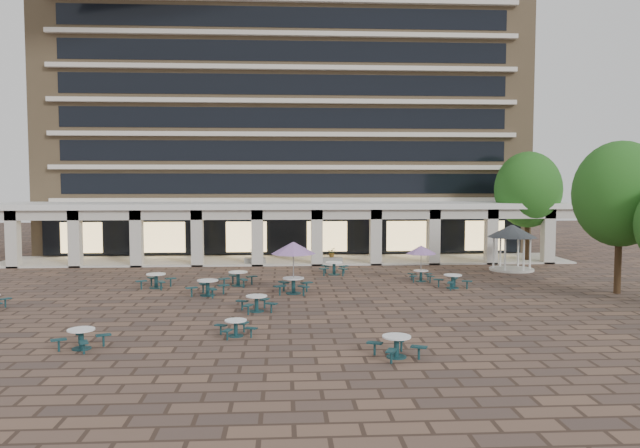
# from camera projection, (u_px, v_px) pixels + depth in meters

# --- Properties ---
(ground) EXTENTS (120.00, 120.00, 0.00)m
(ground) POSITION_uv_depth(u_px,v_px,m) (289.00, 298.00, 32.09)
(ground) COLOR brown
(ground) RESTS_ON ground
(apartment_building) EXTENTS (40.00, 15.50, 25.20)m
(apartment_building) POSITION_uv_depth(u_px,v_px,m) (286.00, 108.00, 56.57)
(apartment_building) COLOR #947853
(apartment_building) RESTS_ON ground
(retail_arcade) EXTENTS (42.00, 6.60, 4.40)m
(retail_arcade) POSITION_uv_depth(u_px,v_px,m) (287.00, 221.00, 46.62)
(retail_arcade) COLOR white
(retail_arcade) RESTS_ON ground
(picnic_table_1) EXTENTS (1.98, 1.98, 0.73)m
(picnic_table_1) POSITION_uv_depth(u_px,v_px,m) (81.00, 337.00, 22.37)
(picnic_table_1) COLOR #163D43
(picnic_table_1) RESTS_ON ground
(picnic_table_2) EXTENTS (1.98, 1.98, 0.75)m
(picnic_table_2) POSITION_uv_depth(u_px,v_px,m) (257.00, 302.00, 28.77)
(picnic_table_2) COLOR #163D43
(picnic_table_2) RESTS_ON ground
(picnic_table_3) EXTENTS (2.03, 2.03, 0.75)m
(picnic_table_3) POSITION_uv_depth(u_px,v_px,m) (397.00, 345.00, 21.31)
(picnic_table_3) COLOR #163D43
(picnic_table_3) RESTS_ON ground
(picnic_table_5) EXTENTS (1.74, 1.74, 0.65)m
(picnic_table_5) POSITION_uv_depth(u_px,v_px,m) (236.00, 326.00, 24.21)
(picnic_table_5) COLOR #163D43
(picnic_table_5) RESTS_ON ground
(picnic_table_6) EXTENTS (2.40, 2.40, 2.77)m
(picnic_table_6) POSITION_uv_depth(u_px,v_px,m) (293.00, 250.00, 33.19)
(picnic_table_6) COLOR #163D43
(picnic_table_6) RESTS_ON ground
(picnic_table_8) EXTENTS (2.26, 2.26, 0.83)m
(picnic_table_8) POSITION_uv_depth(u_px,v_px,m) (208.00, 286.00, 32.75)
(picnic_table_8) COLOR #163D43
(picnic_table_8) RESTS_ON ground
(picnic_table_9) EXTENTS (2.13, 2.13, 0.82)m
(picnic_table_9) POSITION_uv_depth(u_px,v_px,m) (156.00, 279.00, 35.06)
(picnic_table_9) COLOR #163D43
(picnic_table_9) RESTS_ON ground
(picnic_table_10) EXTENTS (2.07, 2.07, 0.77)m
(picnic_table_10) POSITION_uv_depth(u_px,v_px,m) (453.00, 280.00, 35.02)
(picnic_table_10) COLOR #163D43
(picnic_table_10) RESTS_ON ground
(picnic_table_11) EXTENTS (1.87, 1.87, 2.15)m
(picnic_table_11) POSITION_uv_depth(u_px,v_px,m) (421.00, 251.00, 37.28)
(picnic_table_11) COLOR #163D43
(picnic_table_11) RESTS_ON ground
(picnic_table_12) EXTENTS (2.20, 2.20, 0.82)m
(picnic_table_12) POSITION_uv_depth(u_px,v_px,m) (238.00, 277.00, 35.81)
(picnic_table_12) COLOR #163D43
(picnic_table_12) RESTS_ON ground
(picnic_table_13) EXTENTS (2.04, 2.04, 0.82)m
(picnic_table_13) POSITION_uv_depth(u_px,v_px,m) (334.00, 267.00, 40.01)
(picnic_table_13) COLOR #163D43
(picnic_table_13) RESTS_ON ground
(gazebo) EXTENTS (3.30, 3.30, 3.07)m
(gazebo) POSITION_uv_depth(u_px,v_px,m) (512.00, 236.00, 41.83)
(gazebo) COLOR beige
(gazebo) RESTS_ON ground
(tree_east_a) EXTENTS (4.90, 4.90, 8.16)m
(tree_east_a) POSITION_uv_depth(u_px,v_px,m) (620.00, 194.00, 33.08)
(tree_east_a) COLOR #3E2918
(tree_east_a) RESTS_ON ground
(tree_east_c) EXTENTS (4.92, 4.92, 8.20)m
(tree_east_c) POSITION_uv_depth(u_px,v_px,m) (528.00, 190.00, 46.38)
(tree_east_c) COLOR #3E2918
(tree_east_c) RESTS_ON ground
(planter_left) EXTENTS (1.50, 0.81, 1.32)m
(planter_left) POSITION_uv_depth(u_px,v_px,m) (255.00, 257.00, 44.76)
(planter_left) COLOR gray
(planter_left) RESTS_ON ground
(planter_right) EXTENTS (1.50, 0.73, 1.21)m
(planter_right) POSITION_uv_depth(u_px,v_px,m) (332.00, 258.00, 45.09)
(planter_right) COLOR gray
(planter_right) RESTS_ON ground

